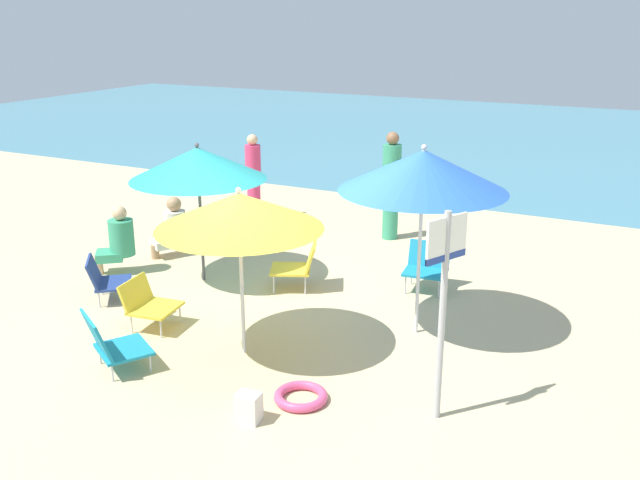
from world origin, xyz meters
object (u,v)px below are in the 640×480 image
umbrella_yellow (239,211)px  person_c (172,227)px  beach_chair_c (111,343)px  swim_ring (301,396)px  umbrella_blue (423,171)px  person_d (391,185)px  beach_chair_e (299,264)px  person_a (253,176)px  beach_chair_d (427,265)px  person_b (118,240)px  beach_bag (248,407)px  warning_sign (444,287)px  beach_chair_b (148,302)px  umbrella_teal (198,164)px  beach_chair_a (105,278)px

umbrella_yellow → person_c: (-2.65, 2.21, -1.14)m
beach_chair_c → swim_ring: 2.02m
umbrella_blue → person_d: (-1.54, 3.13, -1.00)m
beach_chair_e → person_a: (-2.27, 2.56, 0.41)m
beach_chair_d → person_b: (-4.00, -1.35, 0.15)m
person_d → swim_ring: bearing=72.4°
umbrella_yellow → swim_ring: size_ratio=3.56×
beach_chair_c → beach_bag: size_ratio=2.89×
beach_chair_c → warning_sign: warning_sign is taller
umbrella_blue → beach_chair_e: size_ratio=2.90×
beach_chair_b → swim_ring: (2.34, -0.65, -0.26)m
warning_sign → beach_bag: size_ratio=7.18×
beach_chair_c → beach_chair_e: (0.63, 2.81, 0.03)m
umbrella_teal → person_c: (-1.01, 0.65, -1.18)m
beach_chair_c → beach_chair_d: 4.15m
beach_chair_d → person_b: size_ratio=0.63×
umbrella_teal → beach_chair_a: size_ratio=2.58×
beach_chair_d → person_c: (-3.81, -0.42, 0.10)m
beach_chair_e → beach_bag: beach_chair_e is taller
umbrella_blue → swim_ring: bearing=-103.8°
beach_chair_d → beach_bag: bearing=-13.3°
umbrella_yellow → beach_chair_e: bearing=100.3°
beach_chair_b → beach_chair_d: bearing=38.4°
person_d → warning_sign: warning_sign is taller
umbrella_teal → beach_chair_d: (2.80, 1.07, -1.28)m
umbrella_yellow → person_b: umbrella_yellow is taller
umbrella_blue → beach_chair_b: umbrella_blue is taller
umbrella_teal → umbrella_yellow: size_ratio=1.04×
beach_chair_e → person_b: person_b is taller
swim_ring → beach_bag: 0.58m
beach_chair_a → person_b: size_ratio=0.76×
umbrella_teal → beach_chair_b: (0.31, -1.51, -1.30)m
beach_chair_b → umbrella_blue: bearing=16.4°
beach_chair_e → person_d: bearing=-120.7°
person_a → warning_sign: (4.85, -4.72, 0.51)m
person_d → swim_ring: size_ratio=3.37×
person_d → warning_sign: bearing=86.3°
beach_chair_b → swim_ring: size_ratio=1.21×
beach_chair_c → beach_bag: bearing=-64.3°
umbrella_blue → beach_bag: (-0.72, -2.41, -1.74)m
beach_chair_c → beach_chair_d: (2.12, 3.57, 0.03)m
person_a → swim_ring: bearing=-114.4°
umbrella_blue → beach_chair_c: umbrella_blue is taller
beach_chair_e → warning_sign: 3.48m
warning_sign → umbrella_blue: bearing=140.0°
beach_chair_b → person_c: size_ratio=0.69×
beach_bag → person_d: bearing=98.5°
person_c → beach_bag: bearing=75.7°
beach_chair_c → person_d: bearing=21.8°
beach_chair_b → swim_ring: beach_chair_b is taller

